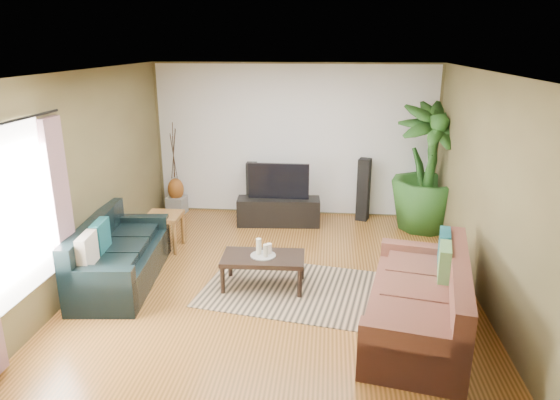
# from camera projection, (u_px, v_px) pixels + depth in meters

# --- Properties ---
(floor) EXTENTS (5.50, 5.50, 0.00)m
(floor) POSITION_uv_depth(u_px,v_px,m) (278.00, 279.00, 6.67)
(floor) COLOR #995E27
(floor) RESTS_ON ground
(ceiling) EXTENTS (5.50, 5.50, 0.00)m
(ceiling) POSITION_uv_depth(u_px,v_px,m) (278.00, 71.00, 5.85)
(ceiling) COLOR white
(ceiling) RESTS_ON ground
(wall_back) EXTENTS (5.00, 0.00, 5.00)m
(wall_back) POSITION_uv_depth(u_px,v_px,m) (294.00, 141.00, 8.86)
(wall_back) COLOR brown
(wall_back) RESTS_ON ground
(wall_front) EXTENTS (5.00, 0.00, 5.00)m
(wall_front) POSITION_uv_depth(u_px,v_px,m) (240.00, 282.00, 3.65)
(wall_front) COLOR brown
(wall_front) RESTS_ON ground
(wall_left) EXTENTS (0.00, 5.50, 5.50)m
(wall_left) POSITION_uv_depth(u_px,v_px,m) (88.00, 177.00, 6.50)
(wall_left) COLOR brown
(wall_left) RESTS_ON ground
(wall_right) EXTENTS (0.00, 5.50, 5.50)m
(wall_right) POSITION_uv_depth(u_px,v_px,m) (484.00, 188.00, 6.02)
(wall_right) COLOR brown
(wall_right) RESTS_ON ground
(backwall_panel) EXTENTS (4.90, 0.00, 4.90)m
(backwall_panel) POSITION_uv_depth(u_px,v_px,m) (294.00, 141.00, 8.86)
(backwall_panel) COLOR white
(backwall_panel) RESTS_ON ground
(window_pane) EXTENTS (0.00, 1.80, 1.80)m
(window_pane) POSITION_uv_depth(u_px,v_px,m) (14.00, 213.00, 4.96)
(window_pane) COLOR white
(window_pane) RESTS_ON ground
(curtain_far) EXTENTS (0.08, 0.35, 2.20)m
(curtain_far) POSITION_uv_depth(u_px,v_px,m) (61.00, 213.00, 5.74)
(curtain_far) COLOR gray
(curtain_far) RESTS_ON ground
(curtain_rod) EXTENTS (0.03, 1.90, 0.03)m
(curtain_rod) POSITION_uv_depth(u_px,v_px,m) (4.00, 123.00, 4.68)
(curtain_rod) COLOR black
(curtain_rod) RESTS_ON ground
(sofa_left) EXTENTS (1.03, 2.03, 0.85)m
(sofa_left) POSITION_uv_depth(u_px,v_px,m) (121.00, 251.00, 6.50)
(sofa_left) COLOR black
(sofa_left) RESTS_ON floor
(sofa_right) EXTENTS (1.39, 2.34, 0.85)m
(sofa_right) POSITION_uv_depth(u_px,v_px,m) (418.00, 294.00, 5.40)
(sofa_right) COLOR brown
(sofa_right) RESTS_ON floor
(area_rug) EXTENTS (2.43, 1.90, 0.01)m
(area_rug) POSITION_uv_depth(u_px,v_px,m) (291.00, 289.00, 6.40)
(area_rug) COLOR tan
(area_rug) RESTS_ON floor
(coffee_table) EXTENTS (1.06, 0.60, 0.43)m
(coffee_table) POSITION_uv_depth(u_px,v_px,m) (263.00, 271.00, 6.41)
(coffee_table) COLOR black
(coffee_table) RESTS_ON floor
(candle_tray) EXTENTS (0.32, 0.32, 0.01)m
(candle_tray) POSITION_uv_depth(u_px,v_px,m) (263.00, 256.00, 6.34)
(candle_tray) COLOR gray
(candle_tray) RESTS_ON coffee_table
(candle_tall) EXTENTS (0.07, 0.07, 0.21)m
(candle_tall) POSITION_uv_depth(u_px,v_px,m) (259.00, 246.00, 6.34)
(candle_tall) COLOR #F4ECCE
(candle_tall) RESTS_ON candle_tray
(candle_mid) EXTENTS (0.07, 0.07, 0.16)m
(candle_mid) POSITION_uv_depth(u_px,v_px,m) (266.00, 251.00, 6.27)
(candle_mid) COLOR beige
(candle_mid) RESTS_ON candle_tray
(candle_short) EXTENTS (0.07, 0.07, 0.13)m
(candle_short) POSITION_uv_depth(u_px,v_px,m) (269.00, 249.00, 6.37)
(candle_short) COLOR white
(candle_short) RESTS_ON candle_tray
(tv_stand) EXTENTS (1.44, 0.53, 0.47)m
(tv_stand) POSITION_uv_depth(u_px,v_px,m) (279.00, 211.00, 8.60)
(tv_stand) COLOR black
(tv_stand) RESTS_ON floor
(television) EXTENTS (1.03, 0.06, 0.61)m
(television) POSITION_uv_depth(u_px,v_px,m) (279.00, 181.00, 8.46)
(television) COLOR black
(television) RESTS_ON tv_stand
(speaker_left) EXTENTS (0.18, 0.20, 0.99)m
(speaker_left) POSITION_uv_depth(u_px,v_px,m) (252.00, 190.00, 8.96)
(speaker_left) COLOR black
(speaker_left) RESTS_ON floor
(speaker_right) EXTENTS (0.25, 0.27, 1.11)m
(speaker_right) POSITION_uv_depth(u_px,v_px,m) (364.00, 190.00, 8.75)
(speaker_right) COLOR black
(speaker_right) RESTS_ON floor
(potted_plant) EXTENTS (1.42, 1.42, 2.10)m
(potted_plant) POSITION_uv_depth(u_px,v_px,m) (428.00, 168.00, 8.19)
(potted_plant) COLOR #204C19
(potted_plant) RESTS_ON floor
(plant_pot) EXTENTS (0.39, 0.39, 0.30)m
(plant_pot) POSITION_uv_depth(u_px,v_px,m) (423.00, 220.00, 8.46)
(plant_pot) COLOR black
(plant_pot) RESTS_ON floor
(pedestal) EXTENTS (0.35, 0.35, 0.32)m
(pedestal) POSITION_uv_depth(u_px,v_px,m) (177.00, 205.00, 9.19)
(pedestal) COLOR gray
(pedestal) RESTS_ON floor
(vase) EXTENTS (0.29, 0.29, 0.41)m
(vase) POSITION_uv_depth(u_px,v_px,m) (176.00, 189.00, 9.10)
(vase) COLOR brown
(vase) RESTS_ON pedestal
(side_table) EXTENTS (0.53, 0.53, 0.55)m
(side_table) POSITION_uv_depth(u_px,v_px,m) (165.00, 231.00, 7.59)
(side_table) COLOR #905F2F
(side_table) RESTS_ON floor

